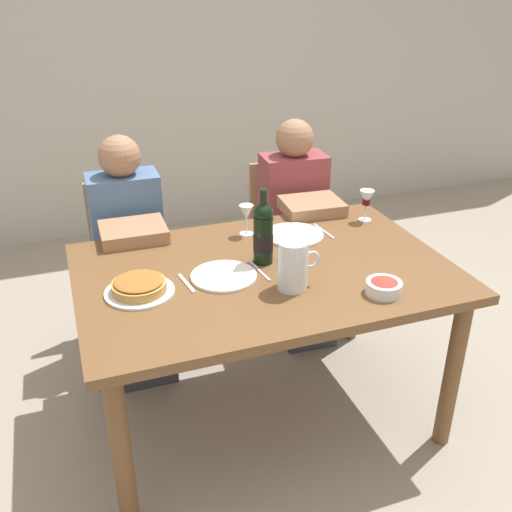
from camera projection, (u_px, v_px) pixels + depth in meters
ground_plane at (263, 413)px, 2.67m from camera, size 8.00×8.00×0.00m
back_wall at (148, 40)px, 4.04m from camera, size 8.00×0.10×2.80m
dining_table at (264, 288)px, 2.37m from camera, size 1.50×1.00×0.76m
wine_bottle at (263, 233)px, 2.32m from camera, size 0.08×0.08×0.32m
water_pitcher at (293, 268)px, 2.15m from camera, size 0.17×0.12×0.19m
baked_tart at (139, 286)px, 2.14m from camera, size 0.26×0.26×0.06m
salad_bowl at (384, 286)px, 2.13m from camera, size 0.14×0.14×0.06m
wine_glass_left_diner at (246, 214)px, 2.58m from camera, size 0.07×0.07×0.14m
wine_glass_right_diner at (367, 199)px, 2.73m from camera, size 0.07×0.07×0.15m
dinner_plate_left_setting at (224, 276)px, 2.26m from camera, size 0.26×0.26×0.01m
dinner_plate_right_setting at (294, 235)px, 2.61m from camera, size 0.27×0.27×0.01m
fork_left_setting at (186, 283)px, 2.21m from camera, size 0.04×0.16×0.00m
knife_left_setting at (260, 271)px, 2.30m from camera, size 0.03×0.18×0.00m
knife_right_setting at (324, 231)px, 2.65m from camera, size 0.02×0.18×0.00m
spoon_right_setting at (263, 240)px, 2.56m from camera, size 0.01×0.16×0.00m
chair_left at (128, 253)px, 3.05m from camera, size 0.41×0.41×0.87m
diner_left at (132, 252)px, 2.79m from camera, size 0.34×0.50×1.16m
chair_right at (284, 229)px, 3.33m from camera, size 0.42×0.42×0.87m
diner_right at (299, 225)px, 3.08m from camera, size 0.35×0.52×1.16m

